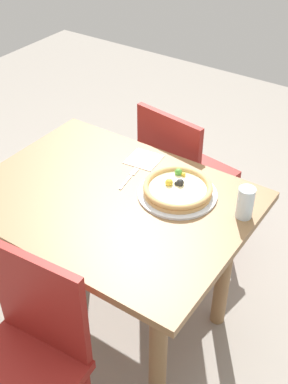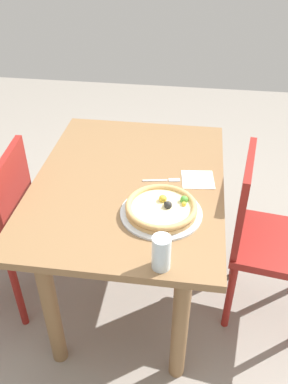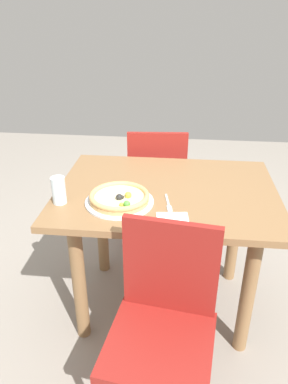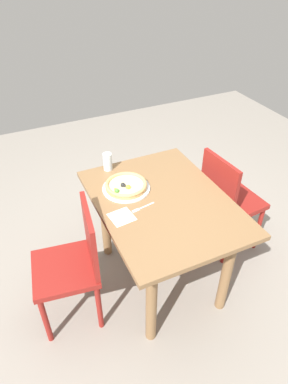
% 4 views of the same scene
% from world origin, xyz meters
% --- Properties ---
extents(ground_plane, '(6.00, 6.00, 0.00)m').
position_xyz_m(ground_plane, '(0.00, 0.00, 0.00)').
color(ground_plane, gray).
extents(dining_table, '(1.11, 0.83, 0.77)m').
position_xyz_m(dining_table, '(0.00, 0.00, 0.63)').
color(dining_table, olive).
rests_on(dining_table, ground).
extents(chair_near, '(0.43, 0.43, 0.89)m').
position_xyz_m(chair_near, '(0.09, -0.63, 0.50)').
color(chair_near, maroon).
rests_on(chair_near, ground).
extents(chair_far, '(0.45, 0.45, 0.89)m').
position_xyz_m(chair_far, '(-0.03, 0.63, 0.50)').
color(chair_far, maroon).
rests_on(chair_far, ground).
extents(plate, '(0.32, 0.32, 0.01)m').
position_xyz_m(plate, '(0.22, 0.17, 0.77)').
color(plate, silver).
rests_on(plate, dining_table).
extents(pizza, '(0.28, 0.28, 0.05)m').
position_xyz_m(pizza, '(0.21, 0.17, 0.80)').
color(pizza, tan).
rests_on(pizza, plate).
extents(fork, '(0.04, 0.17, 0.00)m').
position_xyz_m(fork, '(-0.02, 0.16, 0.77)').
color(fork, silver).
rests_on(fork, dining_table).
extents(drinking_glass, '(0.07, 0.07, 0.13)m').
position_xyz_m(drinking_glass, '(0.49, 0.19, 0.83)').
color(drinking_glass, silver).
rests_on(drinking_glass, dining_table).
extents(napkin, '(0.15, 0.15, 0.00)m').
position_xyz_m(napkin, '(-0.04, 0.30, 0.77)').
color(napkin, white).
rests_on(napkin, dining_table).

